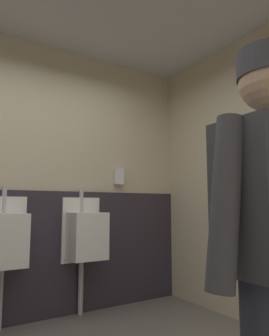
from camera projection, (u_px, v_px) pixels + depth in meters
wall_back at (12, 175)px, 2.98m from camera, size 4.34×0.12×2.72m
wainscot_band_back at (9, 257)px, 2.82m from camera, size 3.74×0.03×1.21m
urinal_middle at (5, 239)px, 2.68m from camera, size 0.40×0.34×1.24m
urinal_right at (85, 235)px, 3.08m from camera, size 0.40×0.34×1.24m
soap_dispenser at (119, 177)px, 3.49m from camera, size 0.10×0.07×0.18m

